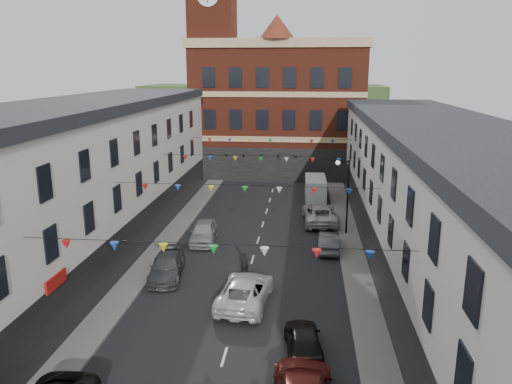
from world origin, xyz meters
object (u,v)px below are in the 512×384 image
(street_lamp, at_px, (345,187))
(car_left_d, at_px, (167,267))
(car_right_f, at_px, (320,214))
(car_right_d, at_px, (304,340))
(car_left_e, at_px, (204,232))
(white_van, at_px, (315,189))
(car_right_e, at_px, (329,242))
(moving_car, at_px, (245,291))
(pedestrian, at_px, (245,264))

(street_lamp, relative_size, car_left_d, 1.25)
(car_left_d, bearing_deg, car_right_f, 43.59)
(car_right_d, height_order, car_right_f, car_right_f)
(car_left_e, relative_size, white_van, 0.90)
(car_right_d, bearing_deg, car_left_e, -68.46)
(car_right_e, xyz_separation_m, moving_car, (-4.97, -8.94, 0.10))
(pedestrian, bearing_deg, moving_car, -106.20)
(car_left_d, distance_m, car_right_d, 11.69)
(street_lamp, height_order, car_right_f, street_lamp)
(car_right_e, bearing_deg, car_left_e, -3.18)
(car_right_d, relative_size, car_right_e, 0.98)
(white_van, bearing_deg, car_right_d, -93.10)
(pedestrian, bearing_deg, car_right_e, 18.59)
(car_right_f, height_order, pedestrian, car_right_f)
(car_left_d, height_order, car_right_e, car_left_d)
(car_right_e, relative_size, white_van, 0.80)
(car_right_e, bearing_deg, car_right_d, 85.44)
(white_van, distance_m, pedestrian, 19.72)
(street_lamp, relative_size, car_right_f, 1.01)
(street_lamp, bearing_deg, white_van, 100.99)
(pedestrian, bearing_deg, street_lamp, 28.44)
(moving_car, height_order, pedestrian, moving_car)
(car_left_d, height_order, car_left_e, car_left_e)
(car_right_d, height_order, pedestrian, pedestrian)
(car_left_d, bearing_deg, moving_car, -37.99)
(car_right_e, bearing_deg, street_lamp, -106.59)
(moving_car, bearing_deg, pedestrian, -77.76)
(pedestrian, bearing_deg, car_left_d, 166.60)
(car_left_e, height_order, car_right_e, car_left_e)
(car_right_f, relative_size, white_van, 1.15)
(car_left_d, xyz_separation_m, white_van, (9.57, 20.01, 0.44))
(street_lamp, xyz_separation_m, car_left_e, (-10.63, -2.75, -3.11))
(pedestrian, bearing_deg, car_right_f, 43.00)
(street_lamp, height_order, car_left_e, street_lamp)
(car_right_e, height_order, car_right_f, car_right_f)
(car_right_f, bearing_deg, white_van, -91.99)
(street_lamp, relative_size, car_left_e, 1.29)
(car_right_d, xyz_separation_m, car_right_e, (1.68, 13.69, -0.01))
(car_right_d, xyz_separation_m, car_right_f, (1.18, 20.21, 0.13))
(car_right_d, height_order, white_van, white_van)
(car_right_e, height_order, pedestrian, pedestrian)
(car_left_d, xyz_separation_m, car_right_d, (8.66, -7.86, -0.01))
(car_left_e, relative_size, car_right_f, 0.78)
(car_left_e, distance_m, car_right_d, 16.51)
(white_van, bearing_deg, car_left_d, -116.78)
(street_lamp, height_order, car_left_d, street_lamp)
(car_left_d, height_order, moving_car, moving_car)
(car_left_d, bearing_deg, white_van, 56.58)
(car_right_f, bearing_deg, street_lamp, 117.91)
(pedestrian, bearing_deg, car_left_e, 99.86)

